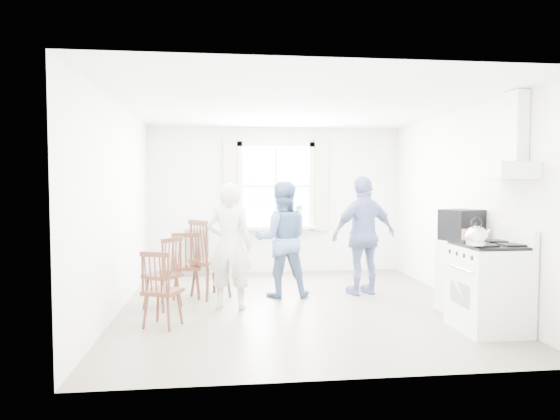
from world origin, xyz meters
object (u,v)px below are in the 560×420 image
object	(u,v)px
person_left	(230,246)
person_mid	(282,239)
gas_stove	(489,287)
low_cabinet	(464,277)
windsor_chair_a	(186,258)
person_right	(364,235)
windsor_chair_b	(158,281)
stereo_stack	(462,225)
windsor_chair_c	(168,265)

from	to	relation	value
person_left	person_mid	size ratio (longest dim) A/B	0.99
gas_stove	low_cabinet	bearing A→B (deg)	84.32
gas_stove	windsor_chair_a	world-z (taller)	gas_stove
low_cabinet	person_left	world-z (taller)	person_left
person_right	person_mid	bearing A→B (deg)	-15.25
windsor_chair_a	windsor_chair_b	size ratio (longest dim) A/B	1.08
stereo_stack	windsor_chair_b	xyz separation A→B (m)	(-3.64, -0.29, -0.56)
gas_stove	low_cabinet	world-z (taller)	gas_stove
windsor_chair_c	person_left	xyz separation A→B (m)	(0.78, -0.06, 0.24)
gas_stove	stereo_stack	size ratio (longest dim) A/B	2.10
windsor_chair_c	person_mid	world-z (taller)	person_mid
stereo_stack	person_right	world-z (taller)	person_right
gas_stove	stereo_stack	world-z (taller)	stereo_stack
windsor_chair_a	person_right	distance (m)	2.54
stereo_stack	low_cabinet	bearing A→B (deg)	-86.31
stereo_stack	gas_stove	bearing A→B (deg)	-94.82
low_cabinet	windsor_chair_c	bearing A→B (deg)	169.96
windsor_chair_b	person_left	bearing A→B (deg)	45.04
windsor_chair_c	gas_stove	bearing A→B (deg)	-20.67
windsor_chair_b	person_right	world-z (taller)	person_right
gas_stove	windsor_chair_b	bearing A→B (deg)	172.32
gas_stove	low_cabinet	xyz separation A→B (m)	(0.07, 0.70, -0.03)
windsor_chair_c	person_right	size ratio (longest dim) A/B	0.54
windsor_chair_b	person_mid	size ratio (longest dim) A/B	0.53
windsor_chair_b	windsor_chair_c	world-z (taller)	windsor_chair_c
gas_stove	stereo_stack	bearing A→B (deg)	85.18
gas_stove	low_cabinet	distance (m)	0.70
windsor_chair_b	person_left	world-z (taller)	person_left
low_cabinet	person_mid	xyz separation A→B (m)	(-2.11, 1.18, 0.36)
windsor_chair_c	person_left	size ratio (longest dim) A/B	0.57
windsor_chair_a	windsor_chair_c	size ratio (longest dim) A/B	1.01
windsor_chair_a	windsor_chair_b	distance (m)	1.41
stereo_stack	windsor_chair_a	distance (m)	3.65
low_cabinet	person_right	size ratio (longest dim) A/B	0.53
person_right	low_cabinet	bearing A→B (deg)	112.44
low_cabinet	stereo_stack	size ratio (longest dim) A/B	1.69
low_cabinet	person_right	world-z (taller)	person_right
low_cabinet	windsor_chair_c	world-z (taller)	windsor_chair_c
person_right	windsor_chair_a	bearing A→B (deg)	-15.28
windsor_chair_a	person_left	world-z (taller)	person_left
gas_stove	person_right	xyz separation A→B (m)	(-0.85, 1.88, 0.37)
person_right	windsor_chair_c	bearing A→B (deg)	-4.08
low_cabinet	person_left	xyz separation A→B (m)	(-2.85, 0.58, 0.36)
low_cabinet	person_right	distance (m)	1.55
windsor_chair_b	low_cabinet	bearing A→B (deg)	3.41
gas_stove	person_left	distance (m)	3.08
windsor_chair_c	person_mid	xyz separation A→B (m)	(1.52, 0.54, 0.25)
stereo_stack	person_mid	world-z (taller)	person_mid
gas_stove	windsor_chair_b	xyz separation A→B (m)	(-3.58, 0.48, 0.05)
person_right	stereo_stack	bearing A→B (deg)	114.03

